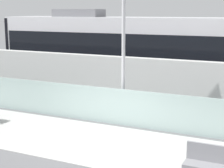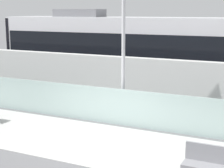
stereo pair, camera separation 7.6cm
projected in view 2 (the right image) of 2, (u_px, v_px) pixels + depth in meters
The scene contains 8 objects.
ground_plane at pixel (93, 142), 10.69m from camera, with size 200.00×200.00×0.00m, color slate.
bike_path_deck at pixel (93, 142), 10.68m from camera, with size 32.00×3.20×0.01m, color beige.
glass_parapet at pixel (120, 107), 12.20m from camera, with size 32.00×0.05×1.22m, color #ADC6C1.
concrete_barrier_wall at pixel (140, 85), 13.71m from camera, with size 32.00×0.36×2.04m, color silver.
tram_rail_near at pixel (161, 98), 16.10m from camera, with size 32.00×0.08×0.01m, color #595654.
tram_rail_far at pixel (170, 91), 17.36m from camera, with size 32.00×0.08×0.01m, color #595654.
lamp_post_antenna at pixel (124, 25), 11.95m from camera, with size 0.28×0.28×5.20m.
bench at pixel (221, 167), 7.83m from camera, with size 1.60×0.45×0.89m.
Camera 2 is at (4.92, -8.90, 3.74)m, focal length 59.21 mm.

